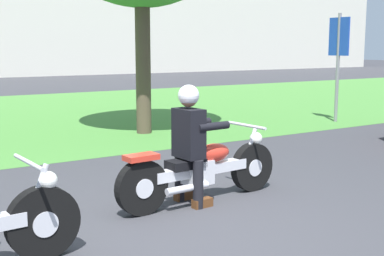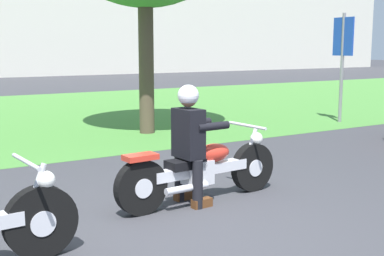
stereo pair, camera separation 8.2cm
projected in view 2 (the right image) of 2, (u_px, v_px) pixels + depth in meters
ground at (197, 232)px, 5.01m from camera, size 120.00×120.00×0.00m
motorcycle_lead at (202, 170)px, 5.95m from camera, size 2.22×0.66×0.86m
rider_lead at (190, 136)px, 5.79m from camera, size 0.57×0.48×1.38m
sign_banner at (343, 50)px, 12.15m from camera, size 0.08×0.60×2.60m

